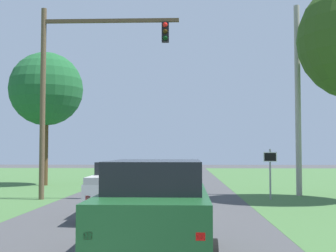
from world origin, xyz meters
TOP-DOWN VIEW (x-y plane):
  - ground_plane at (0.00, 9.56)m, footprint 120.00×120.00m
  - red_suv_near at (0.91, 4.98)m, footprint 2.29×4.70m
  - pickup_truck_lead at (-0.43, 11.34)m, footprint 2.43×5.34m
  - traffic_light at (-3.47, 16.39)m, footprint 6.28×0.40m
  - keep_moving_sign at (5.30, 16.65)m, footprint 0.60×0.09m
  - utility_pole_right at (7.05, 18.65)m, footprint 0.28×0.28m
  - extra_tree_1 at (-7.34, 24.87)m, footprint 4.66×4.66m

SIDE VIEW (x-z plane):
  - ground_plane at x=0.00m, z-range 0.00..0.00m
  - pickup_truck_lead at x=-0.43m, z-range 0.03..1.84m
  - red_suv_near at x=0.91m, z-range 0.05..2.02m
  - keep_moving_sign at x=5.30m, z-range 0.32..2.57m
  - utility_pole_right at x=7.05m, z-range 0.00..9.38m
  - traffic_light at x=-3.47m, z-range 1.23..9.89m
  - extra_tree_1 at x=-7.34m, z-range 1.87..10.32m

